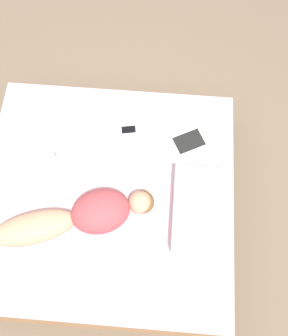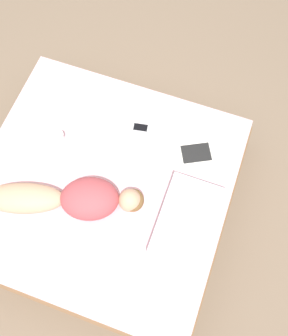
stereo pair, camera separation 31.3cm
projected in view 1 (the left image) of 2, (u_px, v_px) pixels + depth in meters
ground_plane at (111, 210)px, 3.53m from camera, size 12.00×12.00×0.00m
bed at (109, 202)px, 3.32m from camera, size 1.99×2.06×0.46m
person at (81, 216)px, 2.93m from camera, size 0.61×1.25×0.22m
open_magazine at (183, 130)px, 3.31m from camera, size 0.60×0.53×0.01m
coffee_mug at (51, 158)px, 3.17m from camera, size 0.12×0.08×0.08m
cell_phone at (129, 130)px, 3.31m from camera, size 0.10×0.15×0.01m
pillow at (202, 210)px, 2.97m from camera, size 0.66×0.44×0.15m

